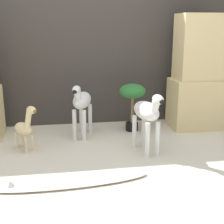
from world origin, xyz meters
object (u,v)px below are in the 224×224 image
object	(u,v)px
zebra_left	(82,103)
surfboard	(68,181)
potted_palm_front	(132,96)
zebra_right	(147,114)
giraffe_figurine	(25,127)

from	to	relation	value
zebra_left	surfboard	world-z (taller)	zebra_left
potted_palm_front	zebra_right	bearing A→B (deg)	-90.58
giraffe_figurine	surfboard	size ratio (longest dim) A/B	0.37
giraffe_figurine	potted_palm_front	world-z (taller)	potted_palm_front
zebra_left	giraffe_figurine	distance (m)	0.74
zebra_right	potted_palm_front	bearing A→B (deg)	89.42
zebra_right	potted_palm_front	size ratio (longest dim) A/B	1.10
potted_palm_front	surfboard	xyz separation A→B (m)	(-0.86, -1.29, -0.44)
zebra_left	potted_palm_front	xyz separation A→B (m)	(0.65, 0.14, 0.04)
zebra_right	giraffe_figurine	bearing A→B (deg)	169.04
potted_palm_front	surfboard	distance (m)	1.61
zebra_right	surfboard	size ratio (longest dim) A/B	0.48
giraffe_figurine	potted_palm_front	bearing A→B (deg)	20.58
zebra_left	giraffe_figurine	size ratio (longest dim) A/B	1.28
giraffe_figurine	surfboard	distance (m)	0.95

